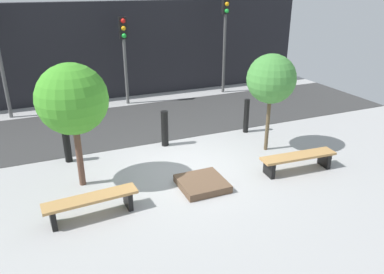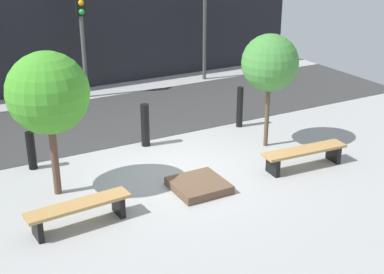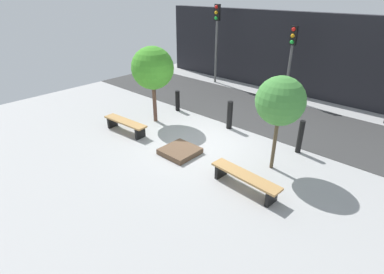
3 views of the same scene
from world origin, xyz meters
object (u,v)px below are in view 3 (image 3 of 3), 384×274
object	(u,v)px
tree_behind_right_bench	(280,101)
bollard_far_left	(178,101)
bollard_left	(230,115)
traffic_light_mid_west	(292,50)
traffic_light_west	(217,30)
bench_left	(125,124)
bollard_center	(300,137)
planter_bed	(180,151)
tree_behind_left_bench	(153,68)
bench_right	(245,179)

from	to	relation	value
tree_behind_right_bench	bollard_far_left	world-z (taller)	tree_behind_right_bench
bollard_left	traffic_light_mid_west	world-z (taller)	traffic_light_mid_west
tree_behind_right_bench	bollard_left	world-z (taller)	tree_behind_right_bench
tree_behind_right_bench	bollard_left	xyz separation A→B (m)	(-2.53, 1.39, -1.51)
traffic_light_west	bollard_far_left	bearing A→B (deg)	-71.37
bench_left	bollard_center	size ratio (longest dim) A/B	1.76
bench_left	bollard_far_left	xyz separation A→B (m)	(-0.16, 2.80, 0.10)
planter_bed	tree_behind_left_bench	bearing A→B (deg)	154.44
traffic_light_west	traffic_light_mid_west	bearing A→B (deg)	-0.02
bench_left	traffic_light_west	size ratio (longest dim) A/B	0.48
bench_left	bollard_center	world-z (taller)	bollard_center
tree_behind_right_bench	traffic_light_mid_west	size ratio (longest dim) A/B	0.83
bench_left	traffic_light_west	world-z (taller)	traffic_light_west
tree_behind_right_bench	bench_left	bearing A→B (deg)	-164.43
bollard_far_left	bollard_center	distance (m)	5.39
tree_behind_left_bench	traffic_light_west	xyz separation A→B (m)	(-1.65, 5.80, 0.66)
traffic_light_west	bollard_left	bearing A→B (deg)	-46.53
traffic_light_west	bench_right	bearing A→B (deg)	-47.05
tree_behind_left_bench	tree_behind_right_bench	distance (m)	5.06
bench_right	bollard_far_left	size ratio (longest dim) A/B	2.34
planter_bed	tree_behind_left_bench	world-z (taller)	tree_behind_left_bench
planter_bed	traffic_light_west	bearing A→B (deg)	120.80
tree_behind_right_bench	bench_right	bearing A→B (deg)	-90.00
tree_behind_left_bench	tree_behind_right_bench	world-z (taller)	tree_behind_left_bench
traffic_light_west	tree_behind_left_bench	bearing A→B (deg)	-74.13
tree_behind_right_bench	bollard_far_left	xyz separation A→B (m)	(-5.23, 1.39, -1.61)
planter_bed	tree_behind_right_bench	world-z (taller)	tree_behind_right_bench
bollard_far_left	bollard_center	bearing A→B (deg)	0.00
tree_behind_left_bench	bench_left	bearing A→B (deg)	-90.00
bench_left	bollard_far_left	world-z (taller)	bollard_far_left
bollard_left	traffic_light_west	distance (m)	6.46
bollard_far_left	bench_left	bearing A→B (deg)	-86.69
bollard_left	traffic_light_mid_west	xyz separation A→B (m)	(0.00, 4.41, 1.74)
tree_behind_left_bench	bollard_left	bearing A→B (deg)	28.79
bench_right	traffic_light_west	world-z (taller)	traffic_light_west
bench_left	traffic_light_mid_west	size ratio (longest dim) A/B	0.58
planter_bed	bollard_center	xyz separation A→B (m)	(2.69, 2.60, 0.45)
bollard_far_left	bollard_left	world-z (taller)	bollard_left
bench_left	tree_behind_left_bench	distance (m)	2.24
tree_behind_right_bench	bollard_left	size ratio (longest dim) A/B	2.59
bollard_center	traffic_light_mid_west	size ratio (longest dim) A/B	0.33
planter_bed	bollard_left	bearing A→B (deg)	90.00
bench_left	bollard_center	bearing A→B (deg)	24.30
bench_right	bench_left	bearing A→B (deg)	-176.10
bench_right	traffic_light_west	xyz separation A→B (m)	(-6.71, 7.21, 2.40)
bollard_far_left	bollard_left	size ratio (longest dim) A/B	0.82
tree_behind_left_bench	bollard_center	bearing A→B (deg)	14.91
planter_bed	traffic_light_mid_west	distance (m)	7.34
bench_right	bollard_center	xyz separation A→B (m)	(0.16, 2.80, 0.21)
bench_left	planter_bed	world-z (taller)	bench_left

